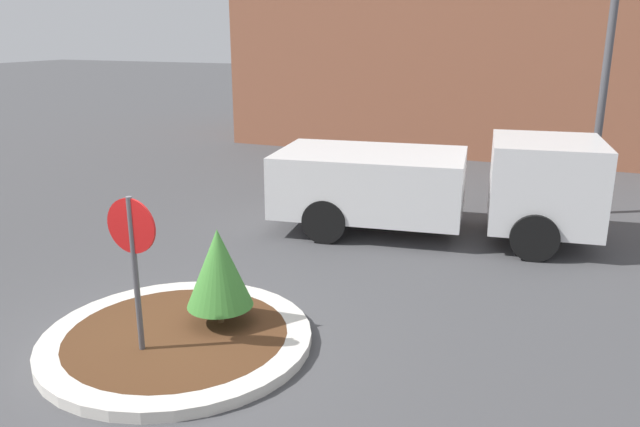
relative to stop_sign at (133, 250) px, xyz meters
The scene contains 7 objects.
ground_plane 1.51m from the stop_sign, 71.96° to the left, with size 120.00×120.00×0.00m, color #474749.
traffic_island 1.44m from the stop_sign, 71.96° to the left, with size 3.44×3.44×0.14m.
stop_sign is the anchor object (origin of this frame).
island_shrub 1.22m from the stop_sign, 62.42° to the left, with size 0.87×0.87×1.30m.
utility_truck 6.60m from the stop_sign, 70.22° to the left, with size 6.29×3.03×1.95m.
storefront_building 16.81m from the stop_sign, 87.56° to the left, with size 14.62×6.07×6.71m.
light_pole 10.54m from the stop_sign, 60.41° to the left, with size 0.70×0.30×6.92m.
Camera 1 is at (4.43, -5.96, 3.87)m, focal length 35.00 mm.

